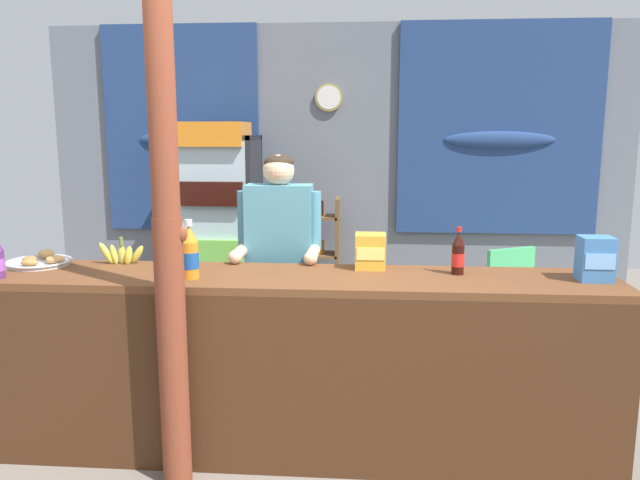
# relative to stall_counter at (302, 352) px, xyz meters

# --- Properties ---
(ground_plane) EXTENTS (8.14, 8.14, 0.00)m
(ground_plane) POSITION_rel_stall_counter_xyz_m (0.04, 0.84, -0.61)
(ground_plane) COLOR slate
(back_wall_curtained) EXTENTS (5.38, 0.22, 2.70)m
(back_wall_curtained) POSITION_rel_stall_counter_xyz_m (0.06, 2.76, 0.79)
(back_wall_curtained) COLOR slate
(back_wall_curtained) RESTS_ON ground
(stall_counter) EXTENTS (3.27, 0.59, 0.99)m
(stall_counter) POSITION_rel_stall_counter_xyz_m (0.00, 0.00, 0.00)
(stall_counter) COLOR brown
(stall_counter) RESTS_ON ground
(timber_post) EXTENTS (0.16, 0.14, 2.69)m
(timber_post) POSITION_rel_stall_counter_xyz_m (-0.60, -0.25, 0.68)
(timber_post) COLOR brown
(timber_post) RESTS_ON ground
(drink_fridge) EXTENTS (0.66, 0.64, 1.81)m
(drink_fridge) POSITION_rel_stall_counter_xyz_m (-0.96, 2.21, 0.38)
(drink_fridge) COLOR #232328
(drink_fridge) RESTS_ON ground
(bottle_shelf_rack) EXTENTS (0.48, 0.28, 1.15)m
(bottle_shelf_rack) POSITION_rel_stall_counter_xyz_m (-0.15, 2.41, -0.01)
(bottle_shelf_rack) COLOR brown
(bottle_shelf_rack) RESTS_ON ground
(plastic_lawn_chair) EXTENTS (0.59, 0.59, 0.86)m
(plastic_lawn_chair) POSITION_rel_stall_counter_xyz_m (1.37, 1.76, -0.12)
(plastic_lawn_chair) COLOR #4CC675
(plastic_lawn_chair) RESTS_ON ground
(shopkeeper) EXTENTS (0.51, 0.42, 1.60)m
(shopkeeper) POSITION_rel_stall_counter_xyz_m (-0.20, 0.64, 0.40)
(shopkeeper) COLOR #28282D
(shopkeeper) RESTS_ON ground
(soda_bottle_orange_soda) EXTENTS (0.09, 0.09, 0.31)m
(soda_bottle_orange_soda) POSITION_rel_stall_counter_xyz_m (-0.58, 0.01, 0.51)
(soda_bottle_orange_soda) COLOR orange
(soda_bottle_orange_soda) RESTS_ON stall_counter
(soda_bottle_cola) EXTENTS (0.07, 0.07, 0.25)m
(soda_bottle_cola) POSITION_rel_stall_counter_xyz_m (0.81, 0.21, 0.49)
(soda_bottle_cola) COLOR black
(soda_bottle_cola) RESTS_ON stall_counter
(snack_box_choco_powder) EXTENTS (0.17, 0.16, 0.19)m
(snack_box_choco_powder) POSITION_rel_stall_counter_xyz_m (0.35, 0.32, 0.47)
(snack_box_choco_powder) COLOR gold
(snack_box_choco_powder) RESTS_ON stall_counter
(snack_box_biscuit) EXTENTS (0.16, 0.14, 0.23)m
(snack_box_biscuit) POSITION_rel_stall_counter_xyz_m (1.49, 0.12, 0.49)
(snack_box_biscuit) COLOR #3D75B7
(snack_box_biscuit) RESTS_ON stall_counter
(pastry_tray) EXTENTS (0.36, 0.36, 0.07)m
(pastry_tray) POSITION_rel_stall_counter_xyz_m (-1.52, 0.25, 0.40)
(pastry_tray) COLOR #BCBCC1
(pastry_tray) RESTS_ON stall_counter
(banana_bunch) EXTENTS (0.28, 0.06, 0.16)m
(banana_bunch) POSITION_rel_stall_counter_xyz_m (-1.07, 0.32, 0.44)
(banana_bunch) COLOR #DBCC42
(banana_bunch) RESTS_ON stall_counter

